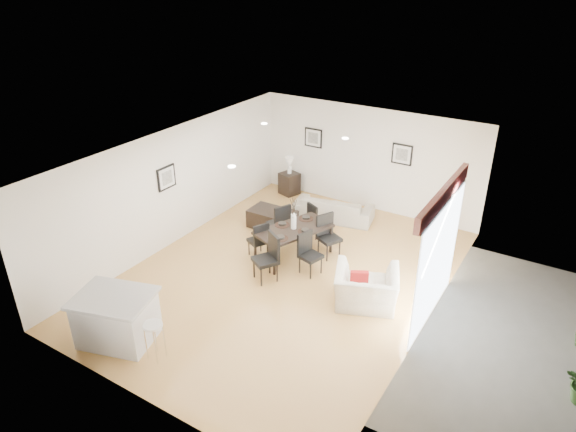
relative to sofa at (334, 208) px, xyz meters
The scene contains 26 objects.
ground 2.94m from the sofa, 82.52° to the right, with size 8.00×8.00×0.00m, color tan.
wall_back 1.57m from the sofa, 70.79° to the left, with size 6.00×0.04×2.70m, color white.
wall_front 7.00m from the sofa, 86.84° to the right, with size 6.00×0.04×2.70m, color white.
wall_left 4.05m from the sofa, 132.03° to the right, with size 0.04×8.00×2.70m, color white.
wall_right 4.58m from the sofa, 40.66° to the right, with size 0.04×8.00×2.70m, color white.
ceiling 3.79m from the sofa, 82.52° to the right, with size 6.00×8.00×0.02m, color white.
sofa is the anchor object (origin of this frame).
armchair 3.70m from the sofa, 53.34° to the right, with size 1.17×1.02×0.76m, color silver.
dining_table 2.16m from the sofa, 87.40° to the right, with size 1.39×1.86×0.70m.
dining_chair_wnear 2.63m from the sofa, 101.09° to the right, with size 0.51×0.51×0.86m.
dining_chair_wfar 1.83m from the sofa, 105.86° to the right, with size 0.57×0.57×0.97m.
dining_chair_enear 2.63m from the sofa, 74.74° to the right, with size 0.50×0.50×0.91m.
dining_chair_efar 1.83m from the sofa, 67.55° to the right, with size 0.58×0.58×0.97m.
dining_chair_head 3.18m from the sofa, 87.43° to the right, with size 0.63×0.63×1.02m.
dining_chair_foot 1.10m from the sofa, 86.63° to the right, with size 0.52×0.52×0.86m.
vase 2.24m from the sofa, 87.40° to the right, with size 0.92×1.41×0.72m.
coffee_table 1.62m from the sofa, 130.97° to the right, with size 1.13×0.68×0.45m, color black.
side_table 1.93m from the sofa, 157.17° to the left, with size 0.46×0.46×0.62m, color black.
table_lamp 2.03m from the sofa, 157.17° to the left, with size 0.25×0.25×0.47m.
cushion 3.73m from the sofa, 55.67° to the right, with size 0.34×0.10×0.34m, color maroon.
kitchen_island 6.22m from the sofa, 99.44° to the right, with size 1.52×1.32×0.90m.
bar_stool 6.14m from the sofa, 91.22° to the right, with size 0.32×0.32×0.70m.
framed_print_back_left 2.11m from the sofa, 138.84° to the left, with size 0.52×0.04×0.52m.
framed_print_back_right 2.15m from the sofa, 39.73° to the left, with size 0.52×0.04×0.52m.
framed_print_left_wall 4.26m from the sofa, 129.82° to the right, with size 0.04×0.52×0.52m.
sliding_door 4.45m from the sofa, 37.98° to the right, with size 0.12×2.70×2.57m.
Camera 1 is at (4.81, -7.69, 5.93)m, focal length 32.00 mm.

